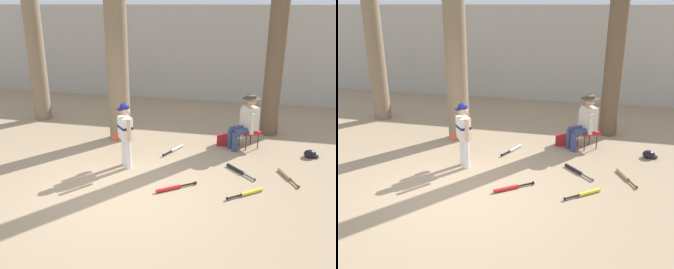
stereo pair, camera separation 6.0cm
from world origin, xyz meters
The scene contains 15 objects.
ground_plane centered at (0.00, 0.00, 0.00)m, with size 60.00×60.00×0.00m, color #9E8466.
concrete_back_wall centered at (0.00, 6.85, 1.51)m, with size 18.00×0.36×3.02m, color #ADA89E.
tree_near_player centered at (-0.97, 2.65, 1.97)m, with size 0.79×0.79×4.73m.
tree_behind_spectator centered at (2.50, 3.77, 2.58)m, with size 0.64×0.64×5.81m.
young_ballplayer centered at (-0.31, 1.14, 0.74)m, with size 0.55×0.48×1.31m.
folding_stool centered at (2.04, 2.71, 0.36)m, with size 0.55×0.55×0.41m.
seated_spectator centered at (1.95, 2.66, 0.64)m, with size 0.66×0.58×1.20m.
handbag_beside_stool centered at (1.51, 2.71, 0.13)m, with size 0.34×0.18×0.26m, color maroon.
tree_far_left centered at (-3.64, 3.66, 2.28)m, with size 0.73×0.73×5.33m.
bat_red_barrel centered at (0.79, 0.38, 0.03)m, with size 0.65×0.52×0.07m.
bat_wood_tan centered at (2.76, 1.34, 0.03)m, with size 0.35×0.71×0.07m.
bat_black_composite centered at (1.86, 1.37, 0.03)m, with size 0.58×0.60×0.07m.
bat_aluminum_silver centered at (0.48, 2.16, 0.03)m, with size 0.34×0.68×0.07m.
bat_yellow_trainer centered at (2.10, 0.51, 0.03)m, with size 0.60×0.52×0.07m.
batting_helmet_black centered at (3.32, 2.42, 0.07)m, with size 0.30×0.23×0.17m.
Camera 1 is at (1.99, -5.14, 3.06)m, focal length 39.02 mm.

